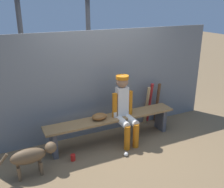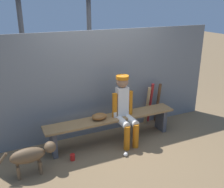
% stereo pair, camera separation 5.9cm
% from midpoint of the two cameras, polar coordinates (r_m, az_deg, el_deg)
% --- Properties ---
extents(ground_plane, '(30.00, 30.00, 0.00)m').
position_cam_midpoint_polar(ground_plane, '(5.00, 0.35, -10.27)').
color(ground_plane, brown).
extents(chainlink_fence, '(4.83, 0.03, 2.03)m').
position_cam_midpoint_polar(chainlink_fence, '(4.97, -1.86, 2.32)').
color(chainlink_fence, slate).
rests_on(chainlink_fence, ground_plane).
extents(dugout_bench, '(2.51, 0.36, 0.50)m').
position_cam_midpoint_polar(dugout_bench, '(4.81, 0.36, -6.30)').
color(dugout_bench, olive).
rests_on(dugout_bench, ground_plane).
extents(player_seated, '(0.41, 0.55, 1.27)m').
position_cam_midpoint_polar(player_seated, '(4.68, 3.21, -3.01)').
color(player_seated, silver).
rests_on(player_seated, ground_plane).
extents(baseball_glove, '(0.28, 0.20, 0.12)m').
position_cam_midpoint_polar(baseball_glove, '(4.65, -2.47, -4.97)').
color(baseball_glove, brown).
rests_on(baseball_glove, dugout_bench).
extents(bat_wood_tan, '(0.11, 0.24, 0.87)m').
position_cam_midpoint_polar(bat_wood_tan, '(5.47, 8.08, -2.62)').
color(bat_wood_tan, tan).
rests_on(bat_wood_tan, ground_plane).
extents(bat_aluminum_red, '(0.10, 0.24, 0.91)m').
position_cam_midpoint_polar(bat_aluminum_red, '(5.57, 8.72, -1.99)').
color(bat_aluminum_red, '#B22323').
rests_on(bat_aluminum_red, ground_plane).
extents(bat_wood_dark, '(0.07, 0.17, 0.88)m').
position_cam_midpoint_polar(bat_wood_dark, '(5.65, 10.38, -1.91)').
color(bat_wood_dark, brown).
rests_on(bat_wood_dark, ground_plane).
extents(baseball, '(0.07, 0.07, 0.07)m').
position_cam_midpoint_polar(baseball, '(4.54, 3.40, -13.16)').
color(baseball, white).
rests_on(baseball, ground_plane).
extents(cup_on_ground, '(0.08, 0.08, 0.11)m').
position_cam_midpoint_polar(cup_on_ground, '(4.48, -8.33, -13.64)').
color(cup_on_ground, red).
rests_on(cup_on_ground, ground_plane).
extents(cup_on_bench, '(0.08, 0.08, 0.11)m').
position_cam_midpoint_polar(cup_on_bench, '(4.74, 0.97, -4.52)').
color(cup_on_bench, silver).
rests_on(cup_on_bench, dugout_bench).
extents(scoreboard, '(1.92, 0.27, 3.58)m').
position_cam_midpoint_polar(scoreboard, '(5.59, -11.41, 18.99)').
color(scoreboard, '#3F3F42').
rests_on(scoreboard, ground_plane).
extents(dog, '(0.84, 0.20, 0.49)m').
position_cam_midpoint_polar(dog, '(4.15, -16.94, -12.75)').
color(dog, brown).
rests_on(dog, ground_plane).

